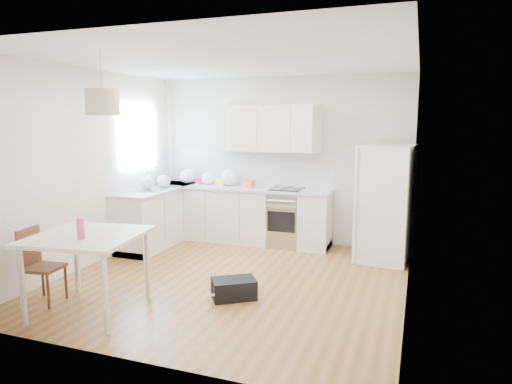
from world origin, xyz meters
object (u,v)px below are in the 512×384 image
gym_bag (234,289)px  refrigerator (387,203)px  dining_table (88,243)px  dining_chair (44,266)px

gym_bag → refrigerator: bearing=20.4°
refrigerator → gym_bag: size_ratio=3.44×
refrigerator → gym_bag: refrigerator is taller
refrigerator → gym_bag: bearing=-119.1°
refrigerator → dining_table: size_ratio=1.40×
dining_chair → gym_bag: 2.11m
dining_table → gym_bag: dining_table is taller
refrigerator → gym_bag: (-1.50, -2.10, -0.72)m
dining_table → dining_chair: dining_chair is taller
dining_table → dining_chair: 0.71m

